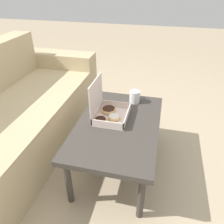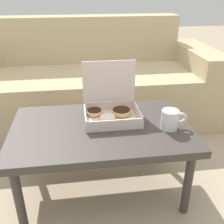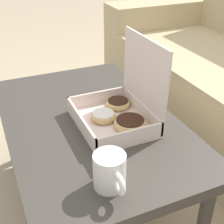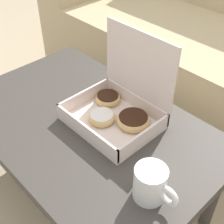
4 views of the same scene
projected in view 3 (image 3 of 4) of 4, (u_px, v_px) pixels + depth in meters
The scene contains 4 objects.
ground_plane at pixel (123, 190), 1.43m from camera, with size 12.00×12.00×0.00m, color tan.
coffee_table at pixel (90, 128), 1.19m from camera, with size 0.95×0.60×0.42m.
pastry_box at pixel (122, 108), 1.12m from camera, with size 0.30×0.25×0.30m.
coffee_mug at pixel (110, 172), 0.83m from camera, with size 0.14×0.09×0.10m.
Camera 3 is at (0.94, -0.46, 1.03)m, focal length 50.00 mm.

